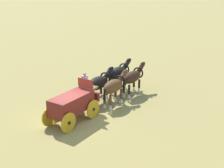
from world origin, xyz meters
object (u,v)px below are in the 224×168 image
(show_wagon, at_px, (73,103))
(draft_horse_lead_near, at_px, (118,73))
(draft_horse_rear_near, at_px, (99,83))
(draft_horse_lead_off, at_px, (133,77))
(draft_horse_rear_off, at_px, (114,86))

(show_wagon, height_order, draft_horse_lead_near, show_wagon)
(draft_horse_rear_near, xyz_separation_m, draft_horse_lead_near, (2.60, -0.05, 0.07))
(draft_horse_lead_off, bearing_deg, draft_horse_rear_off, 178.87)
(draft_horse_lead_near, distance_m, draft_horse_lead_off, 1.30)
(draft_horse_rear_near, bearing_deg, show_wagon, -171.21)
(show_wagon, relative_size, draft_horse_rear_near, 1.87)
(draft_horse_lead_near, bearing_deg, draft_horse_rear_near, 178.87)
(draft_horse_rear_near, bearing_deg, draft_horse_rear_off, -90.85)
(draft_horse_rear_off, bearing_deg, draft_horse_lead_off, -1.13)
(draft_horse_rear_off, distance_m, draft_horse_lead_off, 2.61)
(draft_horse_lead_near, relative_size, draft_horse_lead_off, 0.99)
(draft_horse_rear_off, bearing_deg, draft_horse_lead_near, 25.53)
(show_wagon, distance_m, draft_horse_rear_near, 3.75)
(show_wagon, height_order, draft_horse_rear_near, show_wagon)
(show_wagon, xyz_separation_m, draft_horse_rear_off, (3.68, -0.73, 0.15))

